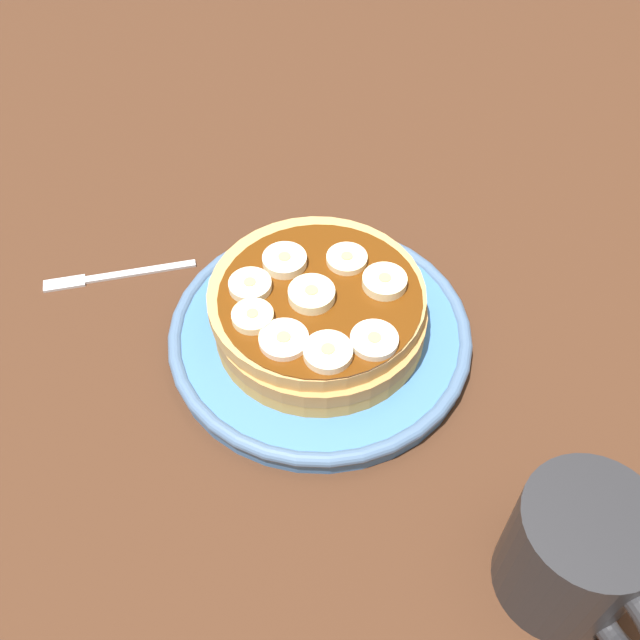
% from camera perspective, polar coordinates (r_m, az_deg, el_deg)
% --- Properties ---
extents(ground_plane, '(1.40, 1.40, 0.03)m').
position_cam_1_polar(ground_plane, '(0.59, -0.00, -2.62)').
color(ground_plane, '#422616').
extents(plate, '(0.24, 0.24, 0.02)m').
position_cam_1_polar(plate, '(0.57, -0.00, -1.10)').
color(plate, '#3F72B2').
rests_on(plate, ground_plane).
extents(pancake_stack, '(0.17, 0.17, 0.04)m').
position_cam_1_polar(pancake_stack, '(0.56, 0.18, 0.82)').
color(pancake_stack, gold).
rests_on(pancake_stack, plate).
extents(banana_slice_0, '(0.03, 0.03, 0.01)m').
position_cam_1_polar(banana_slice_0, '(0.54, -0.74, 2.11)').
color(banana_slice_0, '#F7EEB9').
rests_on(banana_slice_0, pancake_stack).
extents(banana_slice_1, '(0.03, 0.03, 0.01)m').
position_cam_1_polar(banana_slice_1, '(0.56, -2.80, 4.65)').
color(banana_slice_1, '#F8EDC4').
rests_on(banana_slice_1, pancake_stack).
extents(banana_slice_2, '(0.03, 0.03, 0.01)m').
position_cam_1_polar(banana_slice_2, '(0.54, -5.51, 2.69)').
color(banana_slice_2, '#F3EBC4').
rests_on(banana_slice_2, pancake_stack).
extents(banana_slice_3, '(0.03, 0.03, 0.01)m').
position_cam_1_polar(banana_slice_3, '(0.51, 4.28, -1.63)').
color(banana_slice_3, '#EFE3C3').
rests_on(banana_slice_3, pancake_stack).
extents(banana_slice_4, '(0.04, 0.04, 0.01)m').
position_cam_1_polar(banana_slice_4, '(0.51, -2.86, -1.59)').
color(banana_slice_4, '#FEE4C6').
rests_on(banana_slice_4, pancake_stack).
extents(banana_slice_5, '(0.03, 0.03, 0.01)m').
position_cam_1_polar(banana_slice_5, '(0.52, -5.29, 0.19)').
color(banana_slice_5, '#FCECB3').
rests_on(banana_slice_5, pancake_stack).
extents(banana_slice_6, '(0.03, 0.03, 0.01)m').
position_cam_1_polar(banana_slice_6, '(0.55, 5.09, 2.99)').
color(banana_slice_6, '#FAEEB7').
rests_on(banana_slice_6, pancake_stack).
extents(banana_slice_7, '(0.03, 0.03, 0.01)m').
position_cam_1_polar(banana_slice_7, '(0.56, 2.12, 4.78)').
color(banana_slice_7, '#FCE7B5').
rests_on(banana_slice_7, pancake_stack).
extents(banana_slice_8, '(0.03, 0.03, 0.01)m').
position_cam_1_polar(banana_slice_8, '(0.50, 0.63, -2.58)').
color(banana_slice_8, '#FAE9BE').
rests_on(banana_slice_8, pancake_stack).
extents(coffee_mug, '(0.12, 0.08, 0.09)m').
position_cam_1_polar(coffee_mug, '(0.47, 19.69, -17.10)').
color(coffee_mug, '#262628').
rests_on(coffee_mug, ground_plane).
extents(fork, '(0.04, 0.13, 0.01)m').
position_cam_1_polar(fork, '(0.65, -16.15, 3.40)').
color(fork, silver).
rests_on(fork, ground_plane).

